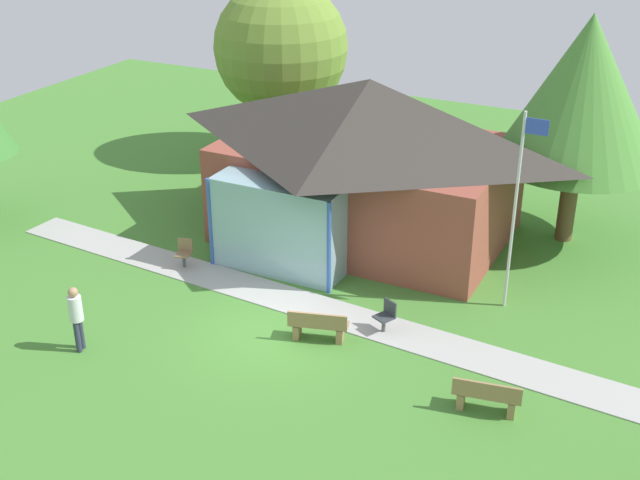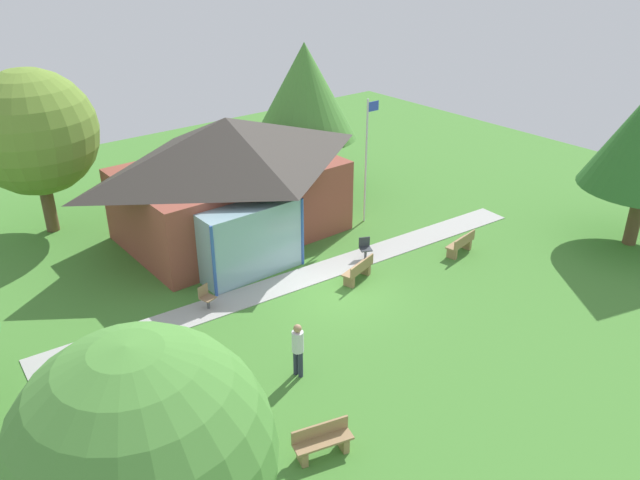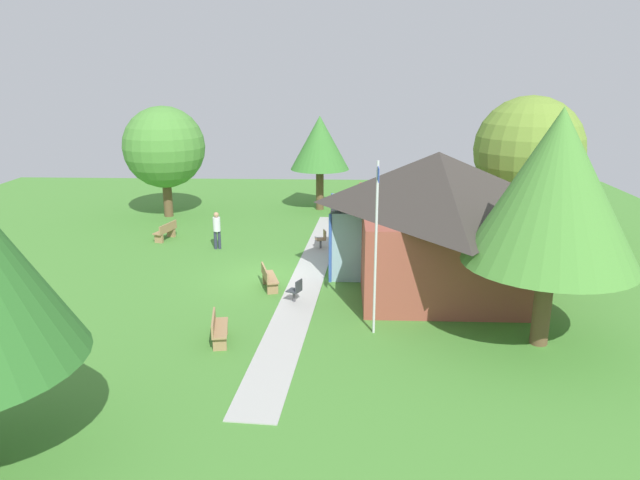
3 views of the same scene
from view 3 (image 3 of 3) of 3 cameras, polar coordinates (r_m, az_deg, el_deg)
name	(u,v)px [view 3 (image 3 of 3)]	position (r m, az deg, el deg)	size (l,w,h in m)	color
ground_plane	(270,278)	(23.54, -4.89, -3.67)	(44.00, 44.00, 0.00)	#478433
pavilion	(431,214)	(23.18, 10.73, 2.53)	(9.50, 7.46, 5.01)	brown
footpath	(308,278)	(23.40, -1.21, -3.70)	(20.12, 1.30, 0.03)	#ADADA8
flagpole	(376,241)	(17.75, 5.44, -0.13)	(0.64, 0.08, 5.43)	silver
bench_rear_near_path	(269,278)	(22.29, -4.98, -3.73)	(1.56, 0.84, 0.84)	#9E7A51
bench_front_left	(166,232)	(29.53, -14.69, 0.77)	(1.56, 0.81, 0.84)	#9E7A51
bench_mid_right	(218,330)	(18.26, -9.80, -8.54)	(1.55, 0.68, 0.84)	#9E7A51
patio_chair_lawn_spare	(296,292)	(20.91, -2.38, -5.01)	(0.59, 0.59, 0.86)	#33383D
patio_chair_west	(322,240)	(27.17, 0.18, 0.02)	(0.54, 0.54, 0.86)	#8C6B4C
visitor_strolling_lawn	(217,227)	(27.36, -9.95, 1.21)	(0.34, 0.34, 1.74)	#2D3347
tree_west_hedge	(320,143)	(34.35, -0.02, 9.34)	(3.41, 3.41, 5.46)	brown
tree_lawn_corner	(164,147)	(33.75, -14.85, 8.66)	(4.45, 4.45, 6.12)	brown
tree_behind_pavilion_right	(556,189)	(17.83, 21.83, 4.64)	(4.96, 4.96, 7.01)	brown
tree_behind_pavilion_left	(529,151)	(29.62, 19.53, 8.13)	(5.08, 5.08, 6.86)	brown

